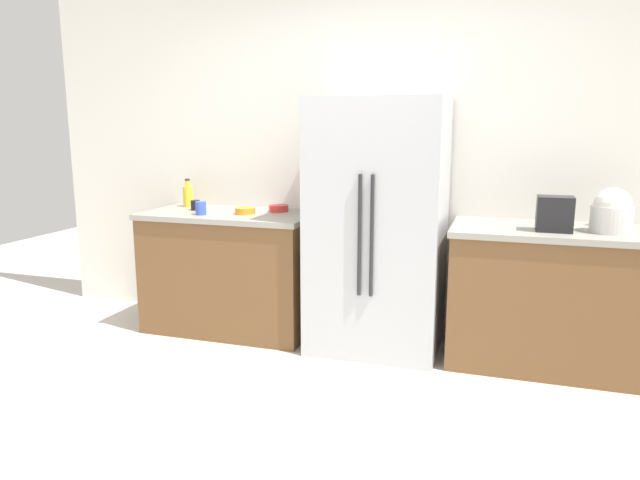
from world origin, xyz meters
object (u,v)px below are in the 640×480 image
refrigerator (378,227)px  rice_cooker (612,212)px  toaster (555,214)px  cup_b (201,208)px  cup_a (195,205)px  bottle_a (188,196)px  bowl_b (279,208)px  cup_c (597,220)px  bowl_a (245,211)px

refrigerator → rice_cooker: size_ratio=6.33×
toaster → cup_b: 2.43m
refrigerator → cup_a: refrigerator is taller
bottle_a → bowl_b: 0.80m
refrigerator → toaster: (1.13, -0.08, 0.16)m
cup_b → cup_c: (2.72, 0.39, -0.01)m
rice_cooker → cup_b: 2.77m
refrigerator → bottle_a: 1.64m
bowl_b → toaster: bearing=-7.9°
cup_a → bowl_a: bearing=-8.1°
cup_b → bottle_a: bearing=131.4°
bowl_a → refrigerator: bearing=0.3°
rice_cooker → cup_c: rice_cooker is taller
refrigerator → rice_cooker: (1.46, -0.02, 0.17)m
refrigerator → bottle_a: (-1.62, 0.21, 0.14)m
refrigerator → cup_a: 1.47m
toaster → rice_cooker: size_ratio=0.79×
toaster → bowl_a: size_ratio=1.45×
rice_cooker → toaster: bearing=-169.1°
cup_b → bowl_a: cup_b is taller
rice_cooker → bowl_b: rice_cooker is taller
cup_b → bowl_b: (0.48, 0.34, -0.02)m
rice_cooker → refrigerator: bearing=179.4°
rice_cooker → bottle_a: rice_cooker is taller
toaster → bottle_a: bottle_a is taller
cup_c → toaster: bearing=-132.1°
rice_cooker → bottle_a: 3.09m
refrigerator → cup_a: size_ratio=22.72×
bowl_a → bowl_b: (0.19, 0.20, 0.00)m
bowl_a → bottle_a: bearing=160.2°
rice_cooker → bowl_b: bearing=174.8°
refrigerator → cup_b: 1.31m
toaster → bowl_b: size_ratio=1.48×
refrigerator → cup_c: size_ratio=21.16×
bowl_b → cup_a: bearing=-168.6°
refrigerator → bottle_a: bearing=172.5°
toaster → cup_c: size_ratio=2.64×
cup_b → toaster: bearing=1.6°
toaster → bowl_a: (-2.14, 0.07, -0.09)m
cup_b → bowl_a: bearing=25.7°
refrigerator → toaster: 1.15m
bowl_a → cup_a: bearing=171.9°
bottle_a → cup_b: bearing=-48.6°
refrigerator → bowl_a: bearing=-179.7°
toaster → rice_cooker: 0.34m
cup_a → cup_b: (0.16, -0.21, 0.01)m
rice_cooker → cup_b: bearing=-177.3°
refrigerator → toaster: size_ratio=8.01×
toaster → cup_a: (-2.60, 0.14, -0.07)m
toaster → bottle_a: size_ratio=0.96×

